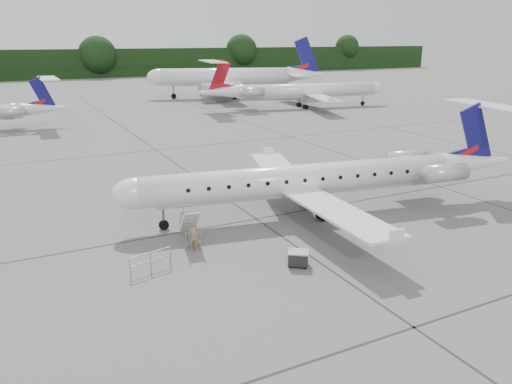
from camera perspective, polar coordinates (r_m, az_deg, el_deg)
ground at (r=30.69m, az=11.93°, el=-4.25°), size 320.00×320.00×0.00m
treeline at (r=153.32m, az=-20.55°, el=13.54°), size 260.00×4.00×8.00m
main_regional_jet at (r=31.63m, az=5.25°, el=3.10°), size 29.02×23.04×6.71m
airstair at (r=28.28m, az=-7.61°, el=-3.62°), size 1.26×2.59×2.10m
passenger at (r=27.07m, az=-7.09°, el=-5.01°), size 0.75×0.67×1.71m
safety_railing at (r=25.25m, az=-11.95°, el=-7.84°), size 2.16×0.59×1.00m
baggage_cart at (r=25.40m, az=4.85°, el=-7.54°), size 1.26×1.21×0.85m
bg_narrowbody at (r=96.86m, az=-3.59°, el=13.95°), size 36.39×30.88×11.11m
bg_regional_right at (r=83.44m, az=6.08°, el=12.23°), size 32.98×26.14×7.82m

